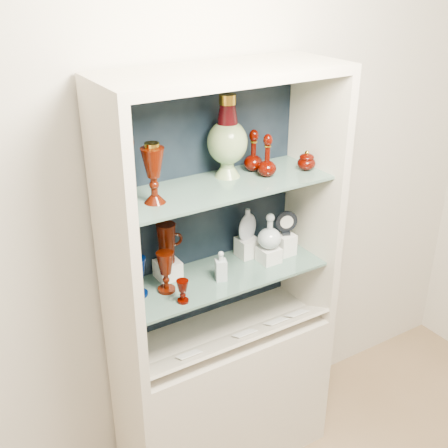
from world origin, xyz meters
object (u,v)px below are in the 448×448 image
ruby_decanter_a (267,153)px  ruby_decanter_b (254,149)px  ruby_pitcher (167,243)px  clear_square_bottle (221,266)px  cameo_medallion (286,223)px  pedestal_lamp_right (153,173)px  ruby_goblet_tall (166,272)px  ruby_goblet_small (183,291)px  enamel_urn (227,136)px  clear_round_decanter (270,232)px  lidded_bowl (307,160)px  cobalt_goblet (138,277)px  flat_flask (247,223)px  pedestal_lamp_left (121,175)px

ruby_decanter_a → ruby_decanter_b: (-0.01, 0.09, -0.01)m
ruby_decanter_a → ruby_pitcher: 0.57m
clear_square_bottle → cameo_medallion: bearing=6.6°
pedestal_lamp_right → ruby_goblet_tall: size_ratio=1.30×
cameo_medallion → ruby_decanter_a: bearing=-152.7°
pedestal_lamp_right → cameo_medallion: (0.66, 0.03, -0.38)m
ruby_goblet_tall → clear_square_bottle: size_ratio=1.31×
ruby_pitcher → cameo_medallion: 0.57m
ruby_decanter_a → ruby_goblet_small: (-0.46, -0.09, -0.47)m
ruby_pitcher → cameo_medallion: (0.56, -0.09, -0.01)m
enamel_urn → clear_round_decanter: bearing=-28.4°
pedestal_lamp_right → clear_round_decanter: pedestal_lamp_right is taller
lidded_bowl → cobalt_goblet: size_ratio=0.52×
ruby_pitcher → pedestal_lamp_right: bearing=-122.4°
clear_square_bottle → cameo_medallion: (0.38, 0.04, 0.09)m
ruby_pitcher → cameo_medallion: size_ratio=1.44×
enamel_urn → ruby_decanter_a: enamel_urn is taller
cobalt_goblet → clear_round_decanter: size_ratio=1.08×
cobalt_goblet → cameo_medallion: bearing=-2.2°
enamel_urn → clear_square_bottle: (-0.10, -0.11, -0.52)m
ruby_goblet_tall → enamel_urn: bearing=12.0°
lidded_bowl → cobalt_goblet: 0.88m
lidded_bowl → clear_square_bottle: 0.59m
clear_round_decanter → enamel_urn: bearing=151.6°
ruby_decanter_b → ruby_pitcher: ruby_decanter_b is taller
enamel_urn → ruby_goblet_small: size_ratio=3.48×
enamel_urn → lidded_bowl: enamel_urn is taller
lidded_bowl → flat_flask: size_ratio=0.60×
pedestal_lamp_right → ruby_decanter_b: 0.52m
ruby_goblet_small → flat_flask: size_ratio=0.66×
ruby_decanter_b → ruby_goblet_small: ruby_decanter_b is taller
ruby_decanter_a → lidded_bowl: (0.19, -0.03, -0.06)m
ruby_decanter_a → pedestal_lamp_left: bearing=-178.1°
ruby_decanter_a → clear_square_bottle: ruby_decanter_a is taller
pedestal_lamp_right → cobalt_goblet: 0.46m
pedestal_lamp_left → pedestal_lamp_right: pedestal_lamp_left is taller
cobalt_goblet → ruby_pitcher: 0.19m
ruby_decanter_b → flat_flask: (-0.02, 0.01, -0.35)m
ruby_goblet_small → clear_square_bottle: bearing=17.4°
ruby_pitcher → clear_square_bottle: 0.25m
ruby_decanter_b → flat_flask: bearing=148.9°
lidded_bowl → ruby_goblet_tall: (-0.68, 0.04, -0.38)m
ruby_goblet_small → flat_flask: bearing=23.6°
ruby_goblet_tall → flat_flask: 0.47m
clear_round_decanter → cameo_medallion: 0.11m
ruby_decanter_a → ruby_goblet_small: 0.67m
ruby_pitcher → clear_square_bottle: ruby_pitcher is taller
ruby_decanter_b → ruby_goblet_small: bearing=-158.3°
pedestal_lamp_right → ruby_decanter_a: 0.52m
pedestal_lamp_right → ruby_goblet_tall: (0.04, 0.02, -0.45)m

